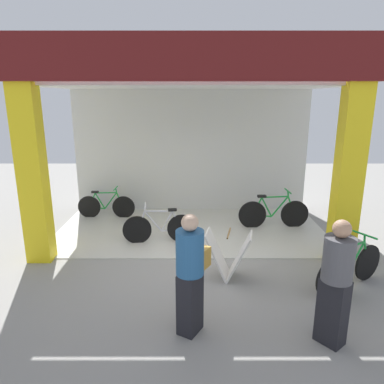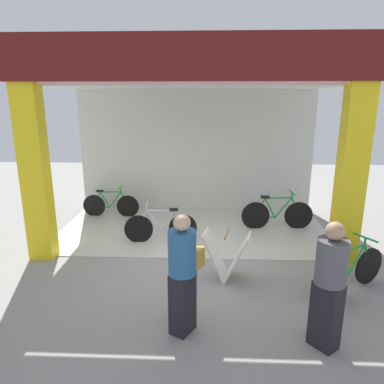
# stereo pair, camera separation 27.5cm
# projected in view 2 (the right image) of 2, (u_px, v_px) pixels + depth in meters

# --- Properties ---
(ground_plane) EXTENTS (20.55, 20.55, 0.00)m
(ground_plane) POSITION_uv_depth(u_px,v_px,m) (190.00, 259.00, 6.95)
(ground_plane) COLOR gray
(ground_plane) RESTS_ON ground
(shop_facade) EXTENTS (6.48, 3.53, 4.10)m
(shop_facade) POSITION_uv_depth(u_px,v_px,m) (194.00, 137.00, 8.00)
(shop_facade) COLOR beige
(shop_facade) RESTS_ON ground
(bicycle_inside_0) EXTENTS (1.70, 0.47, 0.93)m
(bicycle_inside_0) POSITION_uv_depth(u_px,v_px,m) (277.00, 214.00, 8.45)
(bicycle_inside_0) COLOR black
(bicycle_inside_0) RESTS_ON ground
(bicycle_inside_1) EXTENTS (1.57, 0.43, 0.87)m
(bicycle_inside_1) POSITION_uv_depth(u_px,v_px,m) (161.00, 227.00, 7.69)
(bicycle_inside_1) COLOR black
(bicycle_inside_1) RESTS_ON ground
(bicycle_inside_2) EXTENTS (1.49, 0.41, 0.82)m
(bicycle_inside_2) POSITION_uv_depth(u_px,v_px,m) (111.00, 205.00, 9.33)
(bicycle_inside_2) COLOR black
(bicycle_inside_2) RESTS_ON ground
(bicycle_parked_0) EXTENTS (1.40, 0.88, 0.89)m
(bicycle_parked_0) POSITION_uv_depth(u_px,v_px,m) (349.00, 271.00, 5.73)
(bicycle_parked_0) COLOR black
(bicycle_parked_0) RESTS_ON ground
(sandwich_board_sign) EXTENTS (0.87, 0.63, 0.86)m
(sandwich_board_sign) POSITION_uv_depth(u_px,v_px,m) (226.00, 256.00, 6.11)
(sandwich_board_sign) COLOR silver
(sandwich_board_sign) RESTS_ON ground
(pedestrian_0) EXTENTS (0.53, 0.53, 1.68)m
(pedestrian_0) POSITION_uv_depth(u_px,v_px,m) (329.00, 284.00, 4.31)
(pedestrian_0) COLOR black
(pedestrian_0) RESTS_ON ground
(pedestrian_1) EXTENTS (0.54, 0.68, 1.67)m
(pedestrian_1) POSITION_uv_depth(u_px,v_px,m) (184.00, 272.00, 4.62)
(pedestrian_1) COLOR black
(pedestrian_1) RESTS_ON ground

